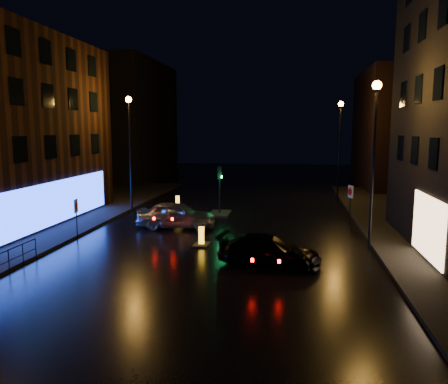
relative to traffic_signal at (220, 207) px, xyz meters
The scene contains 14 objects.
ground 14.06m from the traffic_signal, 85.10° to the right, with size 120.00×120.00×0.00m, color black.
pavement_left 14.14m from the traffic_signal, 154.89° to the right, with size 12.00×44.00×0.15m, color black.
building_far_left 26.50m from the traffic_signal, 125.18° to the left, with size 8.00×16.00×14.00m, color black.
building_far_right 24.83m from the traffic_signal, 48.01° to the left, with size 8.00×14.00×12.00m, color black.
street_lamp_lfar 8.32m from the traffic_signal, behind, with size 0.44×0.44×8.37m.
street_lamp_rnear 13.06m from the traffic_signal, 41.63° to the right, with size 0.44×0.44×8.37m.
street_lamp_rfar 13.06m from the traffic_signal, 41.63° to the left, with size 0.44×0.44×8.37m.
traffic_signal is the anchor object (origin of this frame).
silver_hatchback 5.06m from the traffic_signal, 112.40° to the right, with size 1.93×4.80×1.64m, color #AEB1B6.
dark_sedan 12.02m from the traffic_signal, 70.01° to the right, with size 1.88×4.63×1.34m, color black.
bollard_near 8.50m from the traffic_signal, 87.08° to the right, with size 0.80×1.17×1.00m.
bollard_far 3.56m from the traffic_signal, 162.70° to the left, with size 1.12×1.42×1.09m.
road_sign_left 10.63m from the traffic_signal, 129.35° to the right, with size 0.15×0.54×2.22m.
road_sign_right 9.06m from the traffic_signal, ahead, with size 0.26×0.57×2.44m.
Camera 1 is at (3.84, -16.34, 6.07)m, focal length 35.00 mm.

